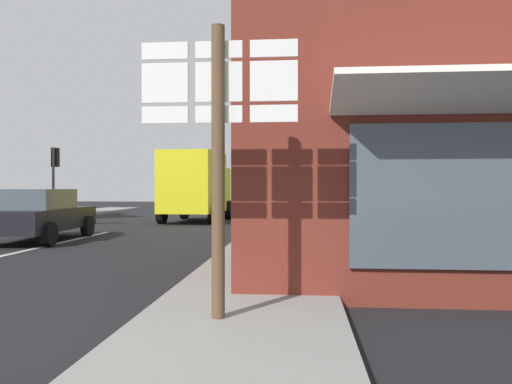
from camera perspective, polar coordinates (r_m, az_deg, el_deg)
The scene contains 9 objects.
ground_plane at distance 16.11m, azimuth -19.00°, elevation -4.92°, with size 80.00×80.00×0.00m, color black.
sidewalk_right at distance 12.74m, azimuth 2.22°, elevation -6.00°, with size 2.23×44.00×0.14m, color gray.
lane_centre_stripe at distance 12.58m, azimuth -26.50°, elevation -6.42°, with size 0.16×12.00×0.01m, color silver.
sedan_far at distance 15.60m, azimuth -23.24°, elevation -2.30°, with size 2.15×4.29×1.47m.
delivery_truck at distance 22.71m, azimuth -6.72°, elevation 0.83°, with size 2.70×5.10×3.05m.
route_sign_post at distance 5.36m, azimuth -4.24°, elevation 5.82°, with size 1.66×0.14×3.20m.
traffic_light_far_left at distance 25.90m, azimuth -21.66°, elevation 2.68°, with size 0.30×0.49×3.41m.
traffic_light_near_right at distance 15.74m, azimuth -0.22°, elevation 5.04°, with size 0.30×0.49×3.73m.
traffic_light_far_right at distance 22.94m, azimuth 1.46°, elevation 3.44°, with size 0.30×0.49×3.64m.
Camera 1 is at (6.55, -4.64, 1.50)m, focal length 35.62 mm.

